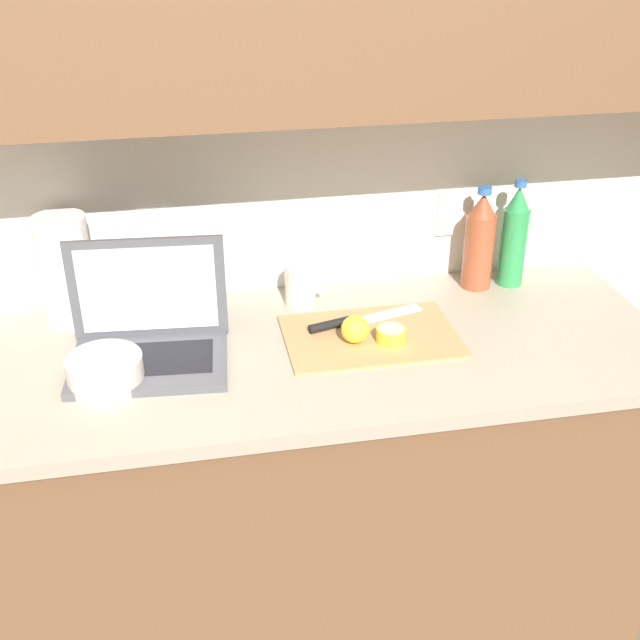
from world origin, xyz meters
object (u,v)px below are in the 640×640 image
at_px(knife, 346,322).
at_px(bottle_oil_tall, 514,237).
at_px(bottle_green_soda, 479,242).
at_px(lemon_whole_beside, 355,329).
at_px(measuring_cup, 301,285).
at_px(paper_towel_roll, 66,270).
at_px(laptop, 149,332).
at_px(lemon_half_cut, 391,335).
at_px(bowl_white, 105,372).
at_px(cutting_board, 370,336).

xyz_separation_m(knife, bottle_oil_tall, (0.49, 0.16, 0.12)).
relative_size(bottle_green_soda, bottle_oil_tall, 0.96).
bearing_deg(lemon_whole_beside, measuring_cup, 111.37).
height_order(bottle_green_soda, paper_towel_roll, bottle_green_soda).
bearing_deg(measuring_cup, bottle_green_soda, 1.74).
relative_size(knife, measuring_cup, 2.77).
height_order(laptop, bottle_oil_tall, bottle_oil_tall).
distance_m(lemon_half_cut, bottle_green_soda, 0.42).
xyz_separation_m(knife, paper_towel_roll, (-0.66, 0.17, 0.12)).
bearing_deg(bowl_white, lemon_whole_beside, 6.79).
distance_m(cutting_board, bowl_white, 0.62).
distance_m(measuring_cup, paper_towel_roll, 0.58).
bearing_deg(measuring_cup, paper_towel_roll, 177.90).
xyz_separation_m(knife, bottle_green_soda, (0.39, 0.16, 0.11)).
height_order(lemon_whole_beside, bottle_oil_tall, bottle_oil_tall).
bearing_deg(lemon_half_cut, lemon_whole_beside, 169.09).
relative_size(cutting_board, measuring_cup, 3.75).
bearing_deg(cutting_board, laptop, 178.32).
height_order(bottle_green_soda, bowl_white, bottle_green_soda).
bearing_deg(lemon_half_cut, bottle_oil_tall, 32.74).
height_order(cutting_board, bowl_white, bowl_white).
bearing_deg(lemon_whole_beside, paper_towel_roll, 159.27).
relative_size(bottle_green_soda, bowl_white, 1.71).
bearing_deg(bottle_green_soda, lemon_half_cut, -139.86).
relative_size(laptop, measuring_cup, 3.37).
bearing_deg(cutting_board, lemon_whole_beside, -151.35).
xyz_separation_m(lemon_half_cut, lemon_whole_beside, (-0.08, 0.02, 0.02)).
relative_size(cutting_board, bottle_oil_tall, 1.41).
distance_m(bottle_green_soda, bottle_oil_tall, 0.10).
height_order(knife, lemon_whole_beside, lemon_whole_beside).
xyz_separation_m(lemon_half_cut, bottle_oil_tall, (0.41, 0.26, 0.11)).
bearing_deg(paper_towel_roll, bottle_green_soda, -0.34).
height_order(bottle_oil_tall, paper_towel_roll, bottle_oil_tall).
relative_size(lemon_half_cut, bottle_oil_tall, 0.24).
bearing_deg(knife, lemon_whole_beside, -103.54).
xyz_separation_m(lemon_whole_beside, bottle_green_soda, (0.39, 0.24, 0.09)).
bearing_deg(bottle_oil_tall, lemon_half_cut, -147.26).
bearing_deg(lemon_whole_beside, bottle_green_soda, 31.90).
relative_size(laptop, cutting_board, 0.90).
relative_size(lemon_half_cut, lemon_whole_beside, 1.05).
relative_size(knife, bottle_oil_tall, 1.04).
relative_size(bottle_oil_tall, paper_towel_roll, 1.07).
height_order(lemon_half_cut, measuring_cup, measuring_cup).
xyz_separation_m(laptop, lemon_half_cut, (0.56, -0.06, -0.04)).
relative_size(cutting_board, bowl_white, 2.52).
distance_m(bottle_green_soda, measuring_cup, 0.49).
bearing_deg(paper_towel_roll, laptop, -48.24).
xyz_separation_m(cutting_board, paper_towel_roll, (-0.71, 0.23, 0.13)).
bearing_deg(bowl_white, measuring_cup, 31.78).
bearing_deg(bottle_oil_tall, paper_towel_roll, 179.69).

